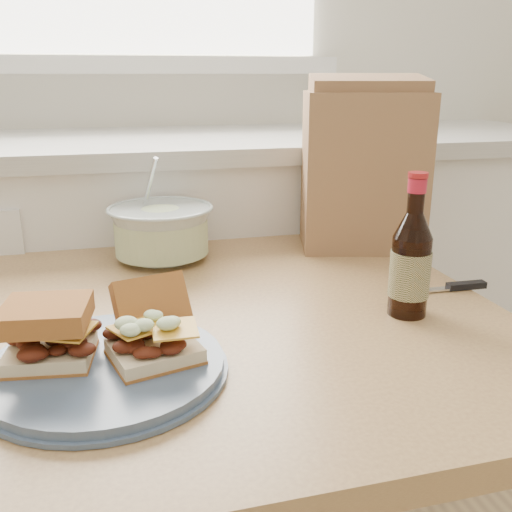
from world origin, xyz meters
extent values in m
cube|color=white|center=(0.00, 1.70, 0.45)|extent=(2.40, 0.60, 0.90)
cube|color=silver|center=(0.00, 1.70, 0.92)|extent=(2.50, 0.64, 0.04)
cube|color=tan|center=(0.12, 1.01, 0.72)|extent=(0.90, 0.90, 0.04)
cube|color=tan|center=(-0.28, 1.39, 0.35)|extent=(0.06, 0.06, 0.70)
cube|color=tan|center=(0.51, 1.41, 0.35)|extent=(0.06, 0.06, 0.70)
cylinder|color=#465872|center=(-0.06, 0.83, 0.74)|extent=(0.30, 0.30, 0.02)
cube|color=beige|center=(-0.12, 0.85, 0.76)|extent=(0.11, 0.11, 0.02)
cube|color=gold|center=(-0.12, 0.85, 0.80)|extent=(0.07, 0.07, 0.00)
cube|color=#A4602B|center=(-0.12, 0.85, 0.82)|extent=(0.11, 0.11, 0.03)
cube|color=beige|center=(0.00, 0.83, 0.76)|extent=(0.12, 0.12, 0.02)
cube|color=gold|center=(0.00, 0.83, 0.80)|extent=(0.07, 0.07, 0.00)
cube|color=#A4602B|center=(0.01, 0.89, 0.80)|extent=(0.11, 0.09, 0.09)
cone|color=#B2C0BB|center=(0.05, 1.29, 0.79)|extent=(0.20, 0.20, 0.11)
cylinder|color=silver|center=(0.05, 1.29, 0.78)|extent=(0.19, 0.19, 0.07)
torus|color=#B2C0BB|center=(0.05, 1.29, 0.84)|extent=(0.21, 0.21, 0.01)
cylinder|color=silver|center=(0.03, 1.32, 0.87)|extent=(0.04, 0.08, 0.14)
cylinder|color=black|center=(0.40, 0.92, 0.80)|extent=(0.06, 0.06, 0.12)
cone|color=black|center=(0.40, 0.92, 0.88)|extent=(0.06, 0.06, 0.04)
cylinder|color=black|center=(0.40, 0.92, 0.92)|extent=(0.02, 0.02, 0.05)
cylinder|color=#B4182F|center=(0.40, 0.92, 0.94)|extent=(0.03, 0.03, 0.02)
cylinder|color=#AE2025|center=(0.40, 0.92, 0.95)|extent=(0.03, 0.03, 0.01)
cylinder|color=#313A1D|center=(0.40, 0.92, 0.80)|extent=(0.06, 0.06, 0.07)
cube|color=silver|center=(0.47, 0.99, 0.74)|extent=(0.12, 0.02, 0.00)
cube|color=black|center=(0.56, 0.99, 0.74)|extent=(0.07, 0.02, 0.01)
cube|color=#956C48|center=(0.48, 1.28, 0.90)|extent=(0.28, 0.22, 0.33)
camera|label=1|loc=(-0.03, 0.17, 1.10)|focal=40.00mm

